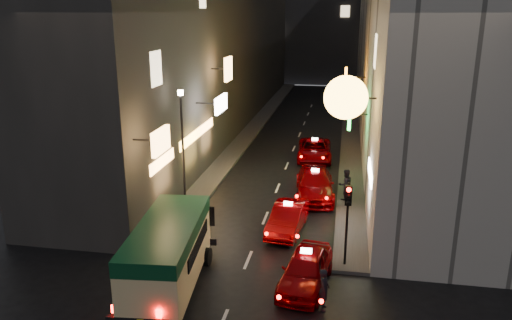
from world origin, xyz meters
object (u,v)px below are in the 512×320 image
Objects in this scene: taxi_near at (306,267)px; pedestrian_crossing at (324,287)px; lamp_post at (183,143)px; traffic_light at (348,207)px; minibus at (168,248)px.

taxi_near reaches higher than pedestrian_crossing.
lamp_post reaches higher than taxi_near.
pedestrian_crossing is at bearing -62.23° from taxi_near.
traffic_light is at bearing 47.41° from taxi_near.
lamp_post is at bearing 151.09° from traffic_light.
taxi_near is 1.51× the size of traffic_light.
minibus is at bearing 85.35° from pedestrian_crossing.
minibus is at bearing -157.95° from traffic_light.
lamp_post is (-8.20, 4.53, 1.04)m from traffic_light.
taxi_near is at bearing 11.67° from minibus.
pedestrian_crossing is at bearing -4.00° from minibus.
lamp_post is (-1.72, 7.15, 2.08)m from minibus.
pedestrian_crossing is (0.76, -1.44, 0.07)m from taxi_near.
taxi_near is (5.02, 1.04, -0.85)m from minibus.
traffic_light is (6.48, 2.62, 1.04)m from minibus.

